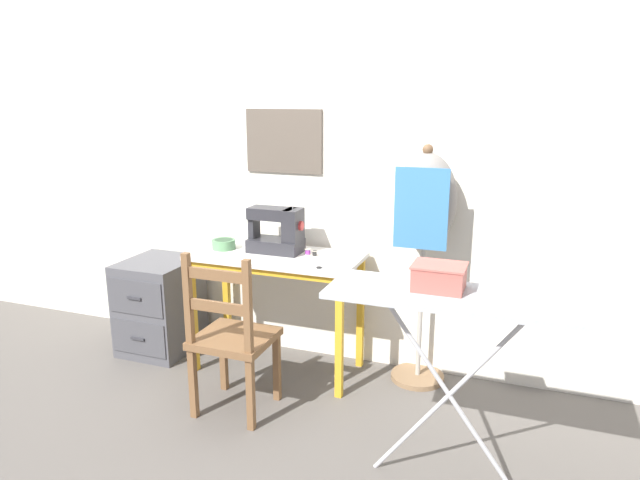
{
  "coord_description": "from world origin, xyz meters",
  "views": [
    {
      "loc": [
        1.4,
        -2.76,
        1.68
      ],
      "look_at": [
        0.29,
        0.22,
        0.87
      ],
      "focal_mm": 32.0,
      "sensor_mm": 36.0,
      "label": 1
    }
  ],
  "objects": [
    {
      "name": "filing_cabinet",
      "position": [
        -0.86,
        0.23,
        0.31
      ],
      "size": [
        0.43,
        0.5,
        0.62
      ],
      "color": "#4C4C51",
      "rests_on": "ground_plane"
    },
    {
      "name": "storage_box",
      "position": [
        1.08,
        -0.47,
        0.94
      ],
      "size": [
        0.22,
        0.18,
        0.11
      ],
      "color": "#AD564C",
      "rests_on": "ironing_board"
    },
    {
      "name": "thread_spool_near_machine",
      "position": [
        0.18,
        0.3,
        0.76
      ],
      "size": [
        0.04,
        0.04,
        0.03
      ],
      "color": "purple",
      "rests_on": "sewing_table"
    },
    {
      "name": "sewing_table",
      "position": [
        0.0,
        0.23,
        0.64
      ],
      "size": [
        1.03,
        0.49,
        0.75
      ],
      "color": "silver",
      "rests_on": "ground_plane"
    },
    {
      "name": "ironing_board",
      "position": [
        1.15,
        -0.51,
        0.84
      ],
      "size": [
        1.05,
        0.36,
        0.89
      ],
      "color": "#ADB2B7",
      "rests_on": "ground_plane"
    },
    {
      "name": "sewing_machine",
      "position": [
        -0.01,
        0.29,
        0.88
      ],
      "size": [
        0.34,
        0.18,
        0.3
      ],
      "color": "#28282D",
      "rests_on": "sewing_table"
    },
    {
      "name": "wall_back",
      "position": [
        -0.0,
        0.56,
        1.28
      ],
      "size": [
        10.0,
        0.07,
        2.55
      ],
      "color": "silver",
      "rests_on": "ground_plane"
    },
    {
      "name": "scissors",
      "position": [
        0.37,
        0.08,
        0.75
      ],
      "size": [
        0.14,
        0.07,
        0.01
      ],
      "color": "silver",
      "rests_on": "sewing_table"
    },
    {
      "name": "dress_form",
      "position": [
        0.86,
        0.4,
        1.03
      ],
      "size": [
        0.35,
        0.32,
        1.42
      ],
      "color": "#846647",
      "rests_on": "ground_plane"
    },
    {
      "name": "fabric_bowl",
      "position": [
        -0.36,
        0.25,
        0.78
      ],
      "size": [
        0.14,
        0.14,
        0.06
      ],
      "color": "#56895B",
      "rests_on": "sewing_table"
    },
    {
      "name": "ground_plane",
      "position": [
        0.0,
        0.0,
        0.0
      ],
      "size": [
        14.0,
        14.0,
        0.0
      ],
      "primitive_type": "plane",
      "color": "#5B5651"
    },
    {
      "name": "thread_spool_mid_table",
      "position": [
        0.23,
        0.29,
        0.76
      ],
      "size": [
        0.03,
        0.03,
        0.03
      ],
      "color": "black",
      "rests_on": "sewing_table"
    },
    {
      "name": "wooden_chair",
      "position": [
        -0.01,
        -0.3,
        0.43
      ],
      "size": [
        0.4,
        0.38,
        0.91
      ],
      "color": "brown",
      "rests_on": "ground_plane"
    }
  ]
}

